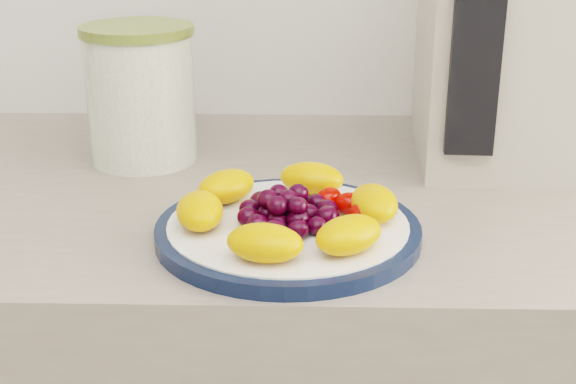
{
  "coord_description": "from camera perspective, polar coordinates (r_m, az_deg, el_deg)",
  "views": [
    {
      "loc": [
        -0.07,
        0.3,
        1.24
      ],
      "look_at": [
        -0.09,
        1.04,
        0.95
      ],
      "focal_mm": 50.0,
      "sensor_mm": 36.0,
      "label": 1
    }
  ],
  "objects": [
    {
      "name": "appliance_panel",
      "position": [
        0.91,
        13.24,
        9.77
      ],
      "size": [
        0.06,
        0.02,
        0.24
      ],
      "primitive_type": "cube",
      "rotation": [
        0.0,
        0.0,
        -0.05
      ],
      "color": "black",
      "rests_on": "appliance_body"
    },
    {
      "name": "plate_face",
      "position": [
        0.81,
        0.0,
        -2.75
      ],
      "size": [
        0.24,
        0.24,
        0.02
      ],
      "primitive_type": "cylinder",
      "color": "white",
      "rests_on": "counter"
    },
    {
      "name": "fruit_plate",
      "position": [
        0.8,
        0.29,
        -1.15
      ],
      "size": [
        0.23,
        0.23,
        0.04
      ],
      "color": "orange",
      "rests_on": "plate_face"
    },
    {
      "name": "canister_lid",
      "position": [
        1.01,
        -10.74,
        11.25
      ],
      "size": [
        0.16,
        0.16,
        0.01
      ],
      "primitive_type": "cylinder",
      "rotation": [
        0.0,
        0.0,
        -0.18
      ],
      "color": "olive",
      "rests_on": "canister"
    },
    {
      "name": "canister",
      "position": [
        1.03,
        -10.42,
        6.52
      ],
      "size": [
        0.16,
        0.16,
        0.16
      ],
      "primitive_type": "cylinder",
      "rotation": [
        0.0,
        0.0,
        -0.18
      ],
      "color": "#46600E",
      "rests_on": "counter"
    },
    {
      "name": "appliance_body",
      "position": [
        1.05,
        14.71,
        10.81
      ],
      "size": [
        0.19,
        0.26,
        0.32
      ],
      "primitive_type": "cube",
      "rotation": [
        0.0,
        0.0,
        -0.05
      ],
      "color": "#B1A998",
      "rests_on": "counter"
    },
    {
      "name": "plate_rim",
      "position": [
        0.81,
        0.0,
        -2.81
      ],
      "size": [
        0.27,
        0.27,
        0.01
      ],
      "primitive_type": "cylinder",
      "color": "#0C1833",
      "rests_on": "counter"
    }
  ]
}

